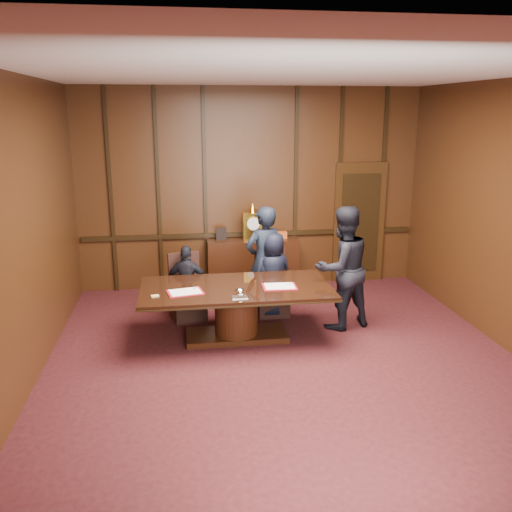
{
  "coord_description": "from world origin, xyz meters",
  "views": [
    {
      "loc": [
        -1.25,
        -5.91,
        3.09
      ],
      "look_at": [
        -0.18,
        1.59,
        1.05
      ],
      "focal_mm": 38.0,
      "sensor_mm": 36.0,
      "label": 1
    }
  ],
  "objects_px": {
    "sideboard": "(253,262)",
    "witness_left": "(264,262)",
    "signatory_right": "(273,274)",
    "signatory_left": "(188,283)",
    "witness_right": "(342,268)",
    "conference_table": "(236,304)"
  },
  "relations": [
    {
      "from": "conference_table",
      "to": "signatory_right",
      "type": "xyz_separation_m",
      "value": [
        0.65,
        0.8,
        0.15
      ]
    },
    {
      "from": "witness_right",
      "to": "sideboard",
      "type": "bearing_deg",
      "value": -80.22
    },
    {
      "from": "signatory_left",
      "to": "witness_right",
      "type": "bearing_deg",
      "value": 177.88
    },
    {
      "from": "signatory_left",
      "to": "conference_table",
      "type": "bearing_deg",
      "value": 141.85
    },
    {
      "from": "sideboard",
      "to": "conference_table",
      "type": "bearing_deg",
      "value": -103.69
    },
    {
      "from": "sideboard",
      "to": "conference_table",
      "type": "relative_size",
      "value": 0.61
    },
    {
      "from": "sideboard",
      "to": "signatory_left",
      "type": "bearing_deg",
      "value": -130.85
    },
    {
      "from": "sideboard",
      "to": "witness_left",
      "type": "bearing_deg",
      "value": -90.26
    },
    {
      "from": "conference_table",
      "to": "witness_left",
      "type": "bearing_deg",
      "value": 58.69
    },
    {
      "from": "sideboard",
      "to": "witness_right",
      "type": "height_order",
      "value": "witness_right"
    },
    {
      "from": "sideboard",
      "to": "signatory_right",
      "type": "xyz_separation_m",
      "value": [
        0.12,
        -1.36,
        0.18
      ]
    },
    {
      "from": "signatory_left",
      "to": "witness_left",
      "type": "xyz_separation_m",
      "value": [
        1.17,
        0.06,
        0.28
      ]
    },
    {
      "from": "signatory_left",
      "to": "signatory_right",
      "type": "relative_size",
      "value": 0.87
    },
    {
      "from": "sideboard",
      "to": "signatory_right",
      "type": "distance_m",
      "value": 1.38
    },
    {
      "from": "signatory_right",
      "to": "witness_right",
      "type": "height_order",
      "value": "witness_right"
    },
    {
      "from": "signatory_right",
      "to": "witness_left",
      "type": "distance_m",
      "value": 0.24
    },
    {
      "from": "conference_table",
      "to": "signatory_right",
      "type": "bearing_deg",
      "value": 50.91
    },
    {
      "from": "witness_right",
      "to": "signatory_right",
      "type": "bearing_deg",
      "value": -51.02
    },
    {
      "from": "signatory_left",
      "to": "signatory_right",
      "type": "height_order",
      "value": "signatory_right"
    },
    {
      "from": "witness_left",
      "to": "signatory_left",
      "type": "bearing_deg",
      "value": -18.07
    },
    {
      "from": "conference_table",
      "to": "witness_right",
      "type": "xyz_separation_m",
      "value": [
        1.56,
        0.21,
        0.39
      ]
    },
    {
      "from": "sideboard",
      "to": "witness_right",
      "type": "distance_m",
      "value": 2.24
    }
  ]
}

